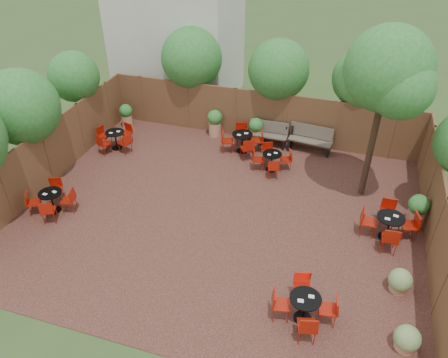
% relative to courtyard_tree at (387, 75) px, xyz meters
% --- Properties ---
extents(ground, '(80.00, 80.00, 0.00)m').
position_rel_courtyard_tree_xyz_m(ground, '(-4.08, -2.41, -4.08)').
color(ground, '#354F23').
rests_on(ground, ground).
extents(courtyard_paving, '(12.00, 10.00, 0.02)m').
position_rel_courtyard_tree_xyz_m(courtyard_paving, '(-4.08, -2.41, -4.07)').
color(courtyard_paving, '#321A14').
rests_on(courtyard_paving, ground).
extents(fence_back, '(12.00, 0.08, 2.00)m').
position_rel_courtyard_tree_xyz_m(fence_back, '(-4.08, 2.59, -3.08)').
color(fence_back, '#53331F').
rests_on(fence_back, ground).
extents(fence_left, '(0.08, 10.00, 2.00)m').
position_rel_courtyard_tree_xyz_m(fence_left, '(-10.08, -2.41, -3.08)').
color(fence_left, '#53331F').
rests_on(fence_left, ground).
extents(fence_right, '(0.08, 10.00, 2.00)m').
position_rel_courtyard_tree_xyz_m(fence_right, '(1.92, -2.41, -3.08)').
color(fence_right, '#53331F').
rests_on(fence_right, ground).
extents(neighbour_building, '(5.00, 4.00, 8.00)m').
position_rel_courtyard_tree_xyz_m(neighbour_building, '(-8.58, 5.59, -0.08)').
color(neighbour_building, beige).
rests_on(neighbour_building, ground).
extents(overhang_foliage, '(15.65, 10.79, 2.77)m').
position_rel_courtyard_tree_xyz_m(overhang_foliage, '(-6.82, -0.24, -1.37)').
color(overhang_foliage, '#246A22').
rests_on(overhang_foliage, ground).
extents(courtyard_tree, '(2.64, 2.54, 5.46)m').
position_rel_courtyard_tree_xyz_m(courtyard_tree, '(0.00, 0.00, 0.00)').
color(courtyard_tree, black).
rests_on(courtyard_tree, courtyard_paving).
extents(park_bench_left, '(1.51, 0.49, 0.93)m').
position_rel_courtyard_tree_xyz_m(park_bench_left, '(-3.65, 2.22, -3.58)').
color(park_bench_left, brown).
rests_on(park_bench_left, courtyard_paving).
extents(park_bench_right, '(1.66, 0.72, 0.99)m').
position_rel_courtyard_tree_xyz_m(park_bench_right, '(-2.01, 2.22, -3.55)').
color(park_bench_right, brown).
rests_on(park_bench_right, courtyard_paving).
extents(bistro_tables, '(11.43, 8.45, 0.88)m').
position_rel_courtyard_tree_xyz_m(bistro_tables, '(-4.05, -1.56, -3.64)').
color(bistro_tables, black).
rests_on(bistro_tables, courtyard_paving).
extents(planters, '(11.66, 4.10, 1.10)m').
position_rel_courtyard_tree_xyz_m(planters, '(-4.07, 1.20, -3.49)').
color(planters, tan).
rests_on(planters, courtyard_paving).
extents(low_shrubs, '(2.17, 3.71, 0.64)m').
position_rel_courtyard_tree_xyz_m(low_shrubs, '(0.69, -5.46, -3.76)').
color(low_shrubs, tan).
rests_on(low_shrubs, courtyard_paving).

